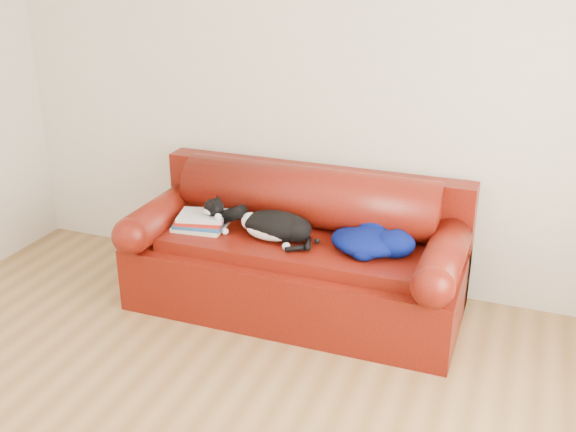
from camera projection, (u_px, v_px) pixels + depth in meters
name	position (u px, v px, depth m)	size (l,w,h in m)	color
room_shell	(178.00, 106.00, 2.50)	(4.52, 4.02, 2.61)	beige
sofa_base	(296.00, 274.00, 4.35)	(2.10, 0.90, 0.50)	#410209
sofa_back	(309.00, 217.00, 4.44)	(2.10, 1.01, 0.88)	#410209
book_stack	(201.00, 221.00, 4.36)	(0.35, 0.29, 0.10)	beige
cat	(275.00, 226.00, 4.18)	(0.62, 0.31, 0.23)	black
blanket	(371.00, 240.00, 4.04)	(0.59, 0.48, 0.16)	#020841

